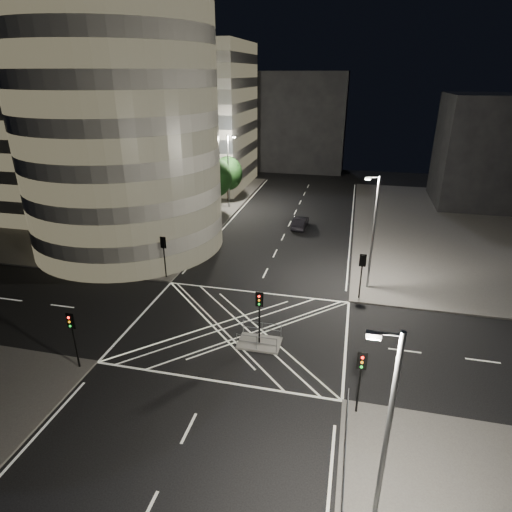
% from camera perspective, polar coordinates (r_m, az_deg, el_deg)
% --- Properties ---
extents(ground, '(120.00, 120.00, 0.00)m').
position_cam_1_polar(ground, '(32.60, -2.45, -9.70)').
color(ground, black).
rests_on(ground, ground).
extents(sidewalk_far_left, '(42.00, 42.00, 0.15)m').
position_cam_1_polar(sidewalk_far_left, '(66.98, -20.67, 6.49)').
color(sidewalk_far_left, '#4B4947').
rests_on(sidewalk_far_left, ground).
extents(central_island, '(3.00, 2.00, 0.15)m').
position_cam_1_polar(central_island, '(30.94, 0.44, -11.53)').
color(central_island, slate).
rests_on(central_island, ground).
extents(office_tower_curved, '(30.00, 29.00, 27.20)m').
position_cam_1_polar(office_tower_curved, '(53.41, -19.77, 16.54)').
color(office_tower_curved, gray).
rests_on(office_tower_curved, sidewalk_far_left).
extents(office_block_rear, '(24.00, 16.00, 22.00)m').
position_cam_1_polar(office_block_rear, '(74.70, -10.76, 17.84)').
color(office_block_rear, gray).
rests_on(office_block_rear, sidewalk_far_left).
extents(building_right_far, '(14.00, 12.00, 15.00)m').
position_cam_1_polar(building_right_far, '(69.55, 29.06, 12.11)').
color(building_right_far, black).
rests_on(building_right_far, sidewalk_far_right).
extents(building_far_end, '(18.00, 8.00, 18.00)m').
position_cam_1_polar(building_far_end, '(85.52, 5.55, 17.32)').
color(building_far_end, black).
rests_on(building_far_end, ground).
extents(tree_a, '(3.89, 3.89, 6.28)m').
position_cam_1_polar(tree_a, '(41.88, -13.22, 3.77)').
color(tree_a, black).
rests_on(tree_a, sidewalk_far_left).
extents(tree_b, '(4.27, 4.27, 7.12)m').
position_cam_1_polar(tree_b, '(46.88, -10.14, 6.90)').
color(tree_b, black).
rests_on(tree_b, sidewalk_far_left).
extents(tree_c, '(4.68, 4.68, 7.41)m').
position_cam_1_polar(tree_c, '(52.22, -7.61, 8.81)').
color(tree_c, black).
rests_on(tree_c, sidewalk_far_left).
extents(tree_d, '(4.56, 4.56, 7.42)m').
position_cam_1_polar(tree_d, '(57.70, -5.53, 10.36)').
color(tree_d, black).
rests_on(tree_d, sidewalk_far_left).
extents(tree_e, '(4.29, 4.29, 6.55)m').
position_cam_1_polar(tree_e, '(63.43, -3.79, 10.93)').
color(tree_e, black).
rests_on(tree_e, sidewalk_far_left).
extents(traffic_signal_fl, '(0.55, 0.22, 4.00)m').
position_cam_1_polar(traffic_signal_fl, '(39.77, -12.20, 0.85)').
color(traffic_signal_fl, black).
rests_on(traffic_signal_fl, sidewalk_far_left).
extents(traffic_signal_nl, '(0.55, 0.22, 4.00)m').
position_cam_1_polar(traffic_signal_nl, '(29.43, -23.28, -9.08)').
color(traffic_signal_nl, black).
rests_on(traffic_signal_nl, sidewalk_near_left).
extents(traffic_signal_fr, '(0.55, 0.22, 4.00)m').
position_cam_1_polar(traffic_signal_fr, '(36.28, 13.95, -1.56)').
color(traffic_signal_fr, black).
rests_on(traffic_signal_fr, sidewalk_far_right).
extents(traffic_signal_nr, '(0.55, 0.22, 4.00)m').
position_cam_1_polar(traffic_signal_nr, '(24.52, 13.79, -14.71)').
color(traffic_signal_nr, black).
rests_on(traffic_signal_nr, sidewalk_near_right).
extents(traffic_signal_island, '(0.55, 0.22, 4.00)m').
position_cam_1_polar(traffic_signal_island, '(29.41, 0.46, -6.98)').
color(traffic_signal_island, black).
rests_on(traffic_signal_island, central_island).
extents(street_lamp_left_near, '(1.25, 0.25, 10.00)m').
position_cam_1_polar(street_lamp_left_near, '(43.62, -10.42, 6.66)').
color(street_lamp_left_near, slate).
rests_on(street_lamp_left_near, sidewalk_far_left).
extents(street_lamp_left_far, '(1.25, 0.25, 10.00)m').
position_cam_1_polar(street_lamp_left_far, '(60.04, -3.66, 11.52)').
color(street_lamp_left_far, slate).
rests_on(street_lamp_left_far, sidewalk_far_left).
extents(street_lamp_right_far, '(1.25, 0.25, 10.00)m').
position_cam_1_polar(street_lamp_right_far, '(37.39, 15.32, 3.39)').
color(street_lamp_right_far, slate).
rests_on(street_lamp_right_far, sidewalk_far_right).
extents(street_lamp_right_near, '(1.25, 0.25, 10.00)m').
position_cam_1_polar(street_lamp_right_near, '(17.42, 16.75, -22.41)').
color(street_lamp_right_near, slate).
rests_on(street_lamp_right_near, sidewalk_near_right).
extents(railing_near_right, '(0.06, 11.70, 1.10)m').
position_cam_1_polar(railing_near_right, '(22.15, 11.62, -27.63)').
color(railing_near_right, slate).
rests_on(railing_near_right, sidewalk_near_right).
extents(railing_island_south, '(2.80, 0.06, 1.10)m').
position_cam_1_polar(railing_island_south, '(29.86, 0.06, -11.50)').
color(railing_island_south, slate).
rests_on(railing_island_south, central_island).
extents(railing_island_north, '(2.80, 0.06, 1.10)m').
position_cam_1_polar(railing_island_north, '(31.32, 0.81, -9.67)').
color(railing_island_north, slate).
rests_on(railing_island_north, central_island).
extents(sedan, '(1.72, 4.48, 1.46)m').
position_cam_1_polar(sedan, '(53.09, 5.91, 4.47)').
color(sedan, black).
rests_on(sedan, ground).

